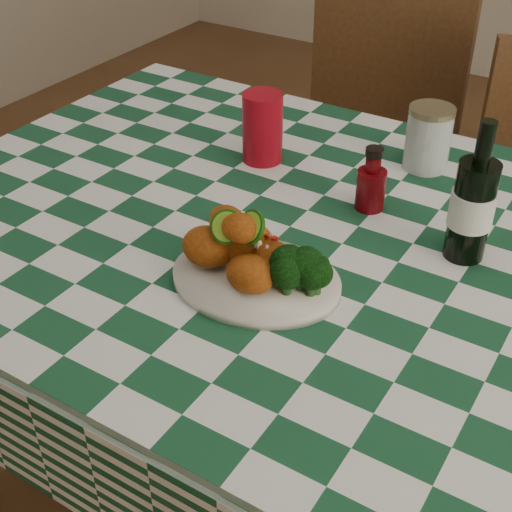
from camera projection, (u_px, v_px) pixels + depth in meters
The scene contains 9 objects.
dining_table at pixel (329, 404), 1.44m from camera, with size 1.66×1.06×0.79m, color #16482B, non-canonical shape.
plate at pixel (256, 280), 1.12m from camera, with size 0.27×0.21×0.02m, color silver, non-canonical shape.
fried_chicken_pile at pixel (244, 244), 1.09m from camera, with size 0.16×0.12×0.10m, color #A64910, non-canonical shape.
broccoli_side at pixel (305, 270), 1.07m from camera, with size 0.09×0.09×0.07m, color black, non-canonical shape.
red_tumbler at pixel (263, 128), 1.43m from camera, with size 0.08×0.08×0.14m, color #9F0817.
ketchup_bottle at pixel (372, 179), 1.28m from camera, with size 0.05×0.05×0.12m, color #5E040A, non-canonical shape.
mason_jar at pixel (428, 138), 1.41m from camera, with size 0.09×0.09×0.13m, color #B2BCBA, non-canonical shape.
beer_bottle at pixel (475, 192), 1.12m from camera, with size 0.07×0.07×0.24m, color black, non-canonical shape.
wooden_chair_left at pixel (356, 172), 2.03m from camera, with size 0.45×0.48×1.00m, color #472814, non-canonical shape.
Camera 1 is at (0.41, -0.93, 1.47)m, focal length 50.00 mm.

